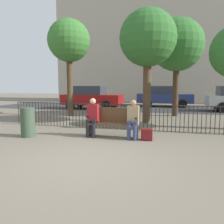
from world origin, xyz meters
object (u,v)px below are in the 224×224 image
at_px(park_bench, 113,121).
at_px(trash_bin, 28,122).
at_px(seated_person_0, 93,115).
at_px(parked_car_1, 91,97).
at_px(tree_2, 177,45).
at_px(seated_person_1, 133,117).
at_px(tree_0, 148,39).
at_px(tree_1, 69,42).
at_px(parked_car_0, 164,96).
at_px(backpack, 147,135).

height_order(park_bench, trash_bin, trash_bin).
bearing_deg(seated_person_0, parked_car_1, 111.03).
xyz_separation_m(park_bench, tree_2, (1.97, 5.66, 3.23)).
relative_size(seated_person_1, tree_2, 0.23).
distance_m(tree_0, tree_2, 2.93).
relative_size(tree_2, trash_bin, 5.54).
relative_size(park_bench, tree_1, 0.33).
relative_size(seated_person_0, tree_0, 0.25).
relative_size(parked_car_0, parked_car_1, 1.00).
relative_size(seated_person_1, parked_car_0, 0.28).
distance_m(seated_person_0, tree_2, 7.03).
distance_m(seated_person_1, trash_bin, 3.32).
xyz_separation_m(seated_person_1, tree_1, (-4.16, 4.31, 3.25)).
bearing_deg(tree_1, seated_person_1, -45.98).
height_order(seated_person_0, trash_bin, seated_person_0).
distance_m(backpack, tree_0, 4.67).
height_order(parked_car_0, trash_bin, parked_car_0).
xyz_separation_m(park_bench, trash_bin, (-2.60, -0.69, -0.03)).
xyz_separation_m(park_bench, seated_person_0, (-0.62, -0.13, 0.19)).
relative_size(park_bench, backpack, 4.87).
distance_m(tree_0, tree_1, 4.39).
height_order(seated_person_0, backpack, seated_person_0).
height_order(parked_car_0, parked_car_1, same).
bearing_deg(backpack, parked_car_1, 120.69).
bearing_deg(park_bench, trash_bin, -165.09).
xyz_separation_m(backpack, tree_2, (0.87, 5.83, 3.56)).
height_order(tree_1, tree_2, tree_2).
height_order(backpack, tree_0, tree_0).
bearing_deg(trash_bin, tree_0, 48.04).
bearing_deg(parked_car_1, seated_person_0, -68.97).
relative_size(tree_0, tree_1, 0.95).
distance_m(seated_person_0, backpack, 1.79).
bearing_deg(seated_person_0, tree_1, 123.72).
bearing_deg(park_bench, tree_0, 76.39).
distance_m(tree_1, parked_car_0, 8.89).
relative_size(park_bench, seated_person_1, 1.40).
bearing_deg(tree_0, park_bench, -103.61).
distance_m(tree_2, parked_car_1, 6.80).
bearing_deg(tree_0, trash_bin, -131.96).
height_order(tree_2, parked_car_0, tree_2).
bearing_deg(parked_car_0, parked_car_1, -147.60).
distance_m(seated_person_0, parked_car_0, 11.37).
bearing_deg(parked_car_1, tree_1, -86.35).
bearing_deg(seated_person_0, tree_0, 66.70).
distance_m(parked_car_1, trash_bin, 8.75).
relative_size(seated_person_1, parked_car_1, 0.28).
xyz_separation_m(seated_person_0, trash_bin, (-1.98, -0.56, -0.21)).
bearing_deg(tree_1, tree_0, -15.51).
relative_size(tree_2, parked_car_0, 1.22).
height_order(tree_0, trash_bin, tree_0).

